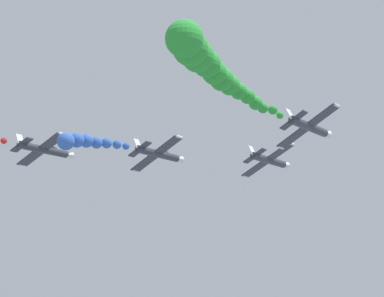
{
  "coord_description": "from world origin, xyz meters",
  "views": [
    {
      "loc": [
        58.07,
        -78.73,
        56.66
      ],
      "look_at": [
        0.0,
        0.0,
        76.84
      ],
      "focal_mm": 65.32,
      "sensor_mm": 36.0,
      "label": 1
    }
  ],
  "objects_px": {
    "airplane_lead": "(269,160)",
    "airplane_left_outer": "(44,150)",
    "airplane_right_inner": "(309,127)",
    "airplane_left_inner": "(159,154)"
  },
  "relations": [
    {
      "from": "airplane_right_inner",
      "to": "airplane_left_outer",
      "type": "relative_size",
      "value": 1.0
    },
    {
      "from": "airplane_lead",
      "to": "airplane_right_inner",
      "type": "bearing_deg",
      "value": -42.81
    },
    {
      "from": "airplane_left_inner",
      "to": "airplane_left_outer",
      "type": "bearing_deg",
      "value": -141.83
    },
    {
      "from": "airplane_right_inner",
      "to": "airplane_lead",
      "type": "bearing_deg",
      "value": 137.19
    },
    {
      "from": "airplane_lead",
      "to": "airplane_left_outer",
      "type": "height_order",
      "value": "airplane_left_outer"
    },
    {
      "from": "airplane_lead",
      "to": "airplane_left_inner",
      "type": "xyz_separation_m",
      "value": [
        -11.09,
        -13.02,
        0.21
      ]
    },
    {
      "from": "airplane_lead",
      "to": "airplane_left_inner",
      "type": "height_order",
      "value": "airplane_left_inner"
    },
    {
      "from": "airplane_lead",
      "to": "airplane_left_outer",
      "type": "relative_size",
      "value": 1.0
    },
    {
      "from": "airplane_lead",
      "to": "airplane_left_outer",
      "type": "xyz_separation_m",
      "value": [
        -24.22,
        -23.35,
        0.73
      ]
    },
    {
      "from": "airplane_lead",
      "to": "airplane_right_inner",
      "type": "relative_size",
      "value": 1.0
    }
  ]
}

